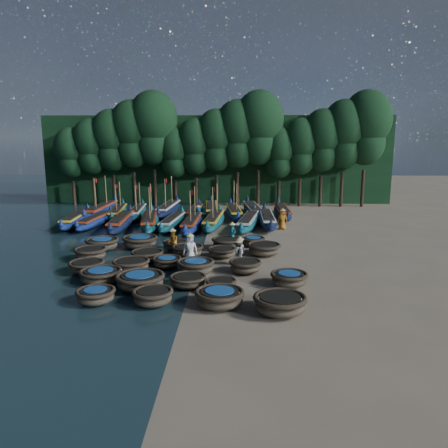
{
  "coord_description": "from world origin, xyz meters",
  "views": [
    {
      "loc": [
        2.36,
        -28.33,
        7.63
      ],
      "look_at": [
        1.42,
        3.22,
        1.3
      ],
      "focal_mm": 35.0,
      "sensor_mm": 36.0,
      "label": 1
    }
  ],
  "objects_px": {
    "coracle_2": "(153,296)",
    "coracle_18": "(222,252)",
    "coracle_22": "(175,245)",
    "long_boat_3": "(150,221)",
    "coracle_19": "(264,249)",
    "long_boat_17": "(282,212)",
    "coracle_1": "(96,295)",
    "coracle_20": "(102,244)",
    "coracle_5": "(101,275)",
    "coracle_11": "(131,265)",
    "long_boat_7": "(248,222)",
    "coracle_4": "(280,303)",
    "coracle_16": "(147,255)",
    "long_boat_0": "(76,219)",
    "fisherman_2": "(173,241)",
    "long_boat_8": "(267,220)",
    "long_boat_15": "(234,212)",
    "fisherman_6": "(283,219)",
    "long_boat_10": "(118,212)",
    "coracle_24": "(253,241)",
    "long_boat_16": "(253,210)",
    "long_boat_5": "(192,223)",
    "coracle_12": "(167,262)",
    "long_boat_12": "(168,209)",
    "long_boat_13": "(195,212)",
    "fisherman_4": "(240,251)",
    "coracle_7": "(188,280)",
    "long_boat_6": "(214,221)",
    "coracle_15": "(91,253)",
    "coracle_8": "(221,285)",
    "long_boat_11": "(138,212)",
    "long_boat_2": "(121,222)",
    "long_boat_4": "(173,222)",
    "fisherman_3": "(238,252)",
    "coracle_23": "(227,243)",
    "coracle_3": "(220,297)",
    "long_boat_9": "(101,210)",
    "long_boat_1": "(95,221)",
    "coracle_13": "(195,266)",
    "fisherman_5": "(198,214)",
    "long_boat_14": "(212,209)",
    "coracle_9": "(289,278)",
    "fisherman_1": "(232,234)",
    "coracle_10": "(87,266)"
  },
  "relations": [
    {
      "from": "long_boat_1",
      "to": "coracle_8",
      "type": "bearing_deg",
      "value": -49.39
    },
    {
      "from": "long_boat_8",
      "to": "coracle_8",
      "type": "bearing_deg",
      "value": -102.04
    },
    {
      "from": "coracle_1",
      "to": "long_boat_0",
      "type": "xyz_separation_m",
      "value": [
        -7.52,
        17.99,
        0.13
      ]
    },
    {
      "from": "coracle_3",
      "to": "coracle_16",
      "type": "relative_size",
      "value": 1.01
    },
    {
      "from": "fisherman_4",
      "to": "long_boat_6",
      "type": "bearing_deg",
      "value": 44.16
    },
    {
      "from": "coracle_19",
      "to": "fisherman_5",
      "type": "xyz_separation_m",
      "value": [
        -5.23,
        10.42,
        0.39
      ]
    },
    {
      "from": "coracle_12",
      "to": "coracle_15",
      "type": "xyz_separation_m",
      "value": [
        -5.04,
        1.45,
        0.08
      ]
    },
    {
      "from": "coracle_4",
      "to": "long_boat_15",
      "type": "distance_m",
      "value": 23.24
    },
    {
      "from": "fisherman_6",
      "to": "long_boat_10",
      "type": "bearing_deg",
      "value": 165.44
    },
    {
      "from": "long_boat_14",
      "to": "long_boat_17",
      "type": "relative_size",
      "value": 1.02
    },
    {
      "from": "long_boat_1",
      "to": "long_boat_13",
      "type": "relative_size",
      "value": 1.03
    },
    {
      "from": "coracle_12",
      "to": "long_boat_14",
      "type": "relative_size",
      "value": 0.23
    },
    {
      "from": "long_boat_15",
      "to": "long_boat_16",
      "type": "relative_size",
      "value": 0.93
    },
    {
      "from": "coracle_23",
      "to": "fisherman_2",
      "type": "height_order",
      "value": "fisherman_2"
    },
    {
      "from": "coracle_4",
      "to": "coracle_10",
      "type": "xyz_separation_m",
      "value": [
        -10.46,
        5.62,
        -0.1
      ]
    },
    {
      "from": "coracle_1",
      "to": "coracle_8",
      "type": "bearing_deg",
      "value": 17.13
    },
    {
      "from": "coracle_1",
      "to": "coracle_20",
      "type": "xyz_separation_m",
      "value": [
        -2.64,
        9.59,
        0.08
      ]
    },
    {
      "from": "coracle_1",
      "to": "coracle_16",
      "type": "distance_m",
      "value": 7.18
    },
    {
      "from": "long_boat_0",
      "to": "fisherman_2",
      "type": "distance_m",
      "value": 13.31
    },
    {
      "from": "long_boat_5",
      "to": "long_boat_12",
      "type": "distance_m",
      "value": 7.75
    },
    {
      "from": "coracle_8",
      "to": "long_boat_11",
      "type": "height_order",
      "value": "long_boat_11"
    },
    {
      "from": "coracle_22",
      "to": "long_boat_3",
      "type": "xyz_separation_m",
      "value": [
        -3.18,
        7.31,
        0.2
      ]
    },
    {
      "from": "long_boat_16",
      "to": "long_boat_6",
      "type": "bearing_deg",
      "value": -129.54
    },
    {
      "from": "long_boat_5",
      "to": "coracle_13",
      "type": "bearing_deg",
      "value": -81.34
    },
    {
      "from": "coracle_15",
      "to": "coracle_16",
      "type": "bearing_deg",
      "value": -1.35
    },
    {
      "from": "coracle_1",
      "to": "long_boat_13",
      "type": "height_order",
      "value": "long_boat_13"
    },
    {
      "from": "long_boat_16",
      "to": "long_boat_5",
      "type": "bearing_deg",
      "value": -135.25
    },
    {
      "from": "long_boat_12",
      "to": "long_boat_6",
      "type": "bearing_deg",
      "value": -46.73
    },
    {
      "from": "coracle_11",
      "to": "long_boat_7",
      "type": "relative_size",
      "value": 0.28
    },
    {
      "from": "long_boat_13",
      "to": "long_boat_9",
      "type": "bearing_deg",
      "value": -177.91
    },
    {
      "from": "coracle_5",
      "to": "long_boat_3",
      "type": "bearing_deg",
      "value": 90.88
    },
    {
      "from": "coracle_2",
      "to": "long_boat_9",
      "type": "distance_m",
      "value": 24.51
    },
    {
      "from": "long_boat_2",
      "to": "long_boat_4",
      "type": "distance_m",
      "value": 4.28
    },
    {
      "from": "long_boat_0",
      "to": "fisherman_1",
      "type": "xyz_separation_m",
      "value": [
        13.73,
        -7.32,
        0.41
      ]
    },
    {
      "from": "coracle_24",
      "to": "long_boat_7",
      "type": "height_order",
      "value": "long_boat_7"
    },
    {
      "from": "coracle_4",
      "to": "fisherman_3",
      "type": "relative_size",
      "value": 1.65
    },
    {
      "from": "long_boat_12",
      "to": "long_boat_15",
      "type": "bearing_deg",
      "value": -8.03
    },
    {
      "from": "coracle_4",
      "to": "coracle_16",
      "type": "relative_size",
      "value": 1.16
    },
    {
      "from": "coracle_12",
      "to": "coracle_2",
      "type": "bearing_deg",
      "value": -87.27
    },
    {
      "from": "coracle_9",
      "to": "coracle_22",
      "type": "height_order",
      "value": "coracle_9"
    },
    {
      "from": "long_boat_8",
      "to": "long_boat_15",
      "type": "height_order",
      "value": "long_boat_15"
    },
    {
      "from": "coracle_3",
      "to": "long_boat_14",
      "type": "xyz_separation_m",
      "value": [
        -1.74,
        23.86,
        0.09
      ]
    },
    {
      "from": "long_boat_8",
      "to": "long_boat_13",
      "type": "relative_size",
      "value": 1.14
    },
    {
      "from": "coracle_19",
      "to": "long_boat_17",
      "type": "height_order",
      "value": "long_boat_17"
    },
    {
      "from": "coracle_7",
      "to": "long_boat_6",
      "type": "bearing_deg",
      "value": 87.91
    },
    {
      "from": "coracle_20",
      "to": "fisherman_6",
      "type": "xyz_separation_m",
      "value": [
        12.98,
        7.26,
        0.42
      ]
    },
    {
      "from": "coracle_18",
      "to": "coracle_23",
      "type": "xyz_separation_m",
      "value": [
        0.28,
        2.05,
        0.1
      ]
    },
    {
      "from": "coracle_2",
      "to": "coracle_18",
      "type": "relative_size",
      "value": 1.13
    },
    {
      "from": "long_boat_13",
      "to": "fisherman_4",
      "type": "xyz_separation_m",
      "value": [
        4.25,
        -16.11,
        0.39
      ]
    },
    {
      "from": "coracle_24",
      "to": "long_boat_16",
      "type": "xyz_separation_m",
      "value": [
        0.4,
        11.86,
        0.22
      ]
    }
  ]
}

